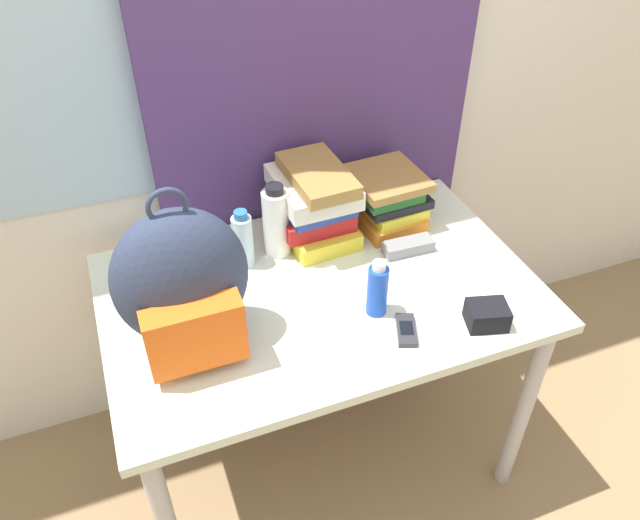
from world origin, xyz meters
The scene contains 12 objects.
wall_back centered at (0.00, 0.84, 1.25)m, with size 6.00×0.06×2.50m.
curtain_blue centered at (0.15, 0.79, 1.25)m, with size 1.00×0.04×2.50m.
desk centered at (0.00, 0.38, 0.67)m, with size 1.18×0.76×0.76m.
backpack centered at (-0.37, 0.32, 0.94)m, with size 0.32×0.25×0.44m.
book_stack_left centered at (0.07, 0.61, 0.88)m, with size 0.22×0.29×0.24m.
book_stack_center centered at (0.31, 0.61, 0.84)m, with size 0.22×0.25×0.16m.
water_bottle centered at (-0.16, 0.56, 0.85)m, with size 0.06×0.06×0.18m.
sports_bottle centered at (-0.06, 0.58, 0.87)m, with size 0.08×0.08×0.23m.
sunscreen_bottle centered at (0.11, 0.24, 0.84)m, with size 0.05×0.05×0.17m.
cell_phone centered at (0.14, 0.14, 0.77)m, with size 0.08×0.12×0.02m.
sunglasses_case centered at (0.30, 0.44, 0.78)m, with size 0.15×0.06×0.04m.
camera_pouch centered at (0.35, 0.10, 0.79)m, with size 0.12×0.11×0.06m.
Camera 1 is at (-0.46, -0.82, 1.91)m, focal length 35.00 mm.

